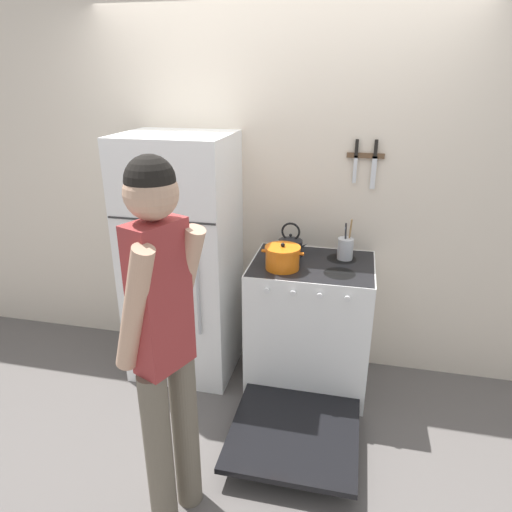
{
  "coord_description": "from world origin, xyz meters",
  "views": [
    {
      "loc": [
        0.54,
        -3.08,
        2.06
      ],
      "look_at": [
        -0.05,
        -0.46,
        1.0
      ],
      "focal_mm": 32.0,
      "sensor_mm": 36.0,
      "label": 1
    }
  ],
  "objects_px": {
    "tea_kettle": "(291,245)",
    "person": "(163,336)",
    "dutch_oven_pot": "(283,257)",
    "stove_range": "(309,328)",
    "refrigerator": "(183,260)",
    "utensil_jar": "(345,248)"
  },
  "relations": [
    {
      "from": "refrigerator",
      "to": "person",
      "type": "bearing_deg",
      "value": -72.02
    },
    {
      "from": "refrigerator",
      "to": "utensil_jar",
      "type": "relative_size",
      "value": 6.23
    },
    {
      "from": "tea_kettle",
      "to": "person",
      "type": "relative_size",
      "value": 0.13
    },
    {
      "from": "utensil_jar",
      "to": "dutch_oven_pot",
      "type": "bearing_deg",
      "value": -146.19
    },
    {
      "from": "stove_range",
      "to": "refrigerator",
      "type": "bearing_deg",
      "value": 177.31
    },
    {
      "from": "stove_range",
      "to": "utensil_jar",
      "type": "bearing_deg",
      "value": 40.29
    },
    {
      "from": "person",
      "to": "utensil_jar",
      "type": "bearing_deg",
      "value": -5.05
    },
    {
      "from": "utensil_jar",
      "to": "refrigerator",
      "type": "bearing_deg",
      "value": -173.43
    },
    {
      "from": "refrigerator",
      "to": "utensil_jar",
      "type": "height_order",
      "value": "refrigerator"
    },
    {
      "from": "tea_kettle",
      "to": "person",
      "type": "xyz_separation_m",
      "value": [
        -0.35,
        -1.34,
        0.04
      ]
    },
    {
      "from": "stove_range",
      "to": "person",
      "type": "height_order",
      "value": "person"
    },
    {
      "from": "dutch_oven_pot",
      "to": "person",
      "type": "height_order",
      "value": "person"
    },
    {
      "from": "refrigerator",
      "to": "dutch_oven_pot",
      "type": "relative_size",
      "value": 6.39
    },
    {
      "from": "dutch_oven_pot",
      "to": "stove_range",
      "type": "bearing_deg",
      "value": 25.25
    },
    {
      "from": "refrigerator",
      "to": "dutch_oven_pot",
      "type": "bearing_deg",
      "value": -9.96
    },
    {
      "from": "refrigerator",
      "to": "stove_range",
      "type": "bearing_deg",
      "value": -2.69
    },
    {
      "from": "refrigerator",
      "to": "tea_kettle",
      "type": "bearing_deg",
      "value": 9.25
    },
    {
      "from": "utensil_jar",
      "to": "person",
      "type": "bearing_deg",
      "value": -117.95
    },
    {
      "from": "dutch_oven_pot",
      "to": "tea_kettle",
      "type": "distance_m",
      "value": 0.25
    },
    {
      "from": "refrigerator",
      "to": "person",
      "type": "xyz_separation_m",
      "value": [
        0.39,
        -1.22,
        0.16
      ]
    },
    {
      "from": "refrigerator",
      "to": "utensil_jar",
      "type": "bearing_deg",
      "value": 6.57
    },
    {
      "from": "stove_range",
      "to": "utensil_jar",
      "type": "distance_m",
      "value": 0.6
    }
  ]
}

